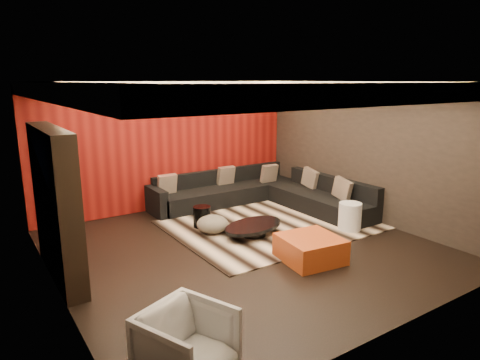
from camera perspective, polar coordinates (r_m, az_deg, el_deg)
floor at (r=7.48m, az=0.63°, el=-9.11°), size 6.00×6.00×0.02m
ceiling at (r=6.91m, az=0.69°, el=13.04°), size 6.00×6.00×0.02m
wall_back at (r=9.66m, az=-9.45°, el=4.53°), size 6.00×0.02×2.80m
wall_left at (r=5.96m, az=-24.05°, el=-1.85°), size 0.02×6.00×2.80m
wall_right at (r=9.07m, az=16.62°, el=3.60°), size 0.02×6.00×2.80m
red_feature_wall at (r=9.63m, az=-9.35°, el=4.50°), size 5.98×0.05×2.78m
soffit_back at (r=9.27m, az=-8.95°, el=12.20°), size 6.00×0.60×0.22m
soffit_front at (r=4.92m, az=18.99°, el=10.87°), size 6.00×0.60×0.22m
soffit_left at (r=5.84m, az=-22.22°, el=10.88°), size 0.60×4.80×0.22m
soffit_right at (r=8.72m, az=15.85°, el=11.81°), size 0.60×4.80×0.22m
cove_back at (r=8.97m, az=-8.00°, el=11.62°), size 4.80×0.08×0.04m
cove_front at (r=5.14m, az=15.88°, el=10.14°), size 4.80×0.08×0.04m
cove_left at (r=5.92m, az=-18.88°, el=10.29°), size 0.08×4.80×0.04m
cove_right at (r=8.47m, az=14.27°, el=11.26°), size 0.08×4.80×0.04m
tv_surround at (r=6.63m, az=-23.35°, el=-3.02°), size 0.30×2.00×2.20m
tv_screen at (r=6.58m, az=-22.27°, el=0.10°), size 0.04×1.30×0.80m
tv_shelf at (r=6.78m, az=-21.71°, el=-6.09°), size 0.04×1.60×0.04m
rug at (r=8.63m, az=4.54°, el=-5.90°), size 4.00×3.00×0.02m
coffee_table at (r=7.97m, az=1.78°, el=-6.63°), size 1.50×1.50×0.21m
drum_stool at (r=8.42m, az=-5.08°, el=-4.88°), size 0.43×0.43×0.41m
striped_pouf at (r=8.10m, az=-3.68°, el=-5.88°), size 0.71×0.71×0.33m
white_side_table at (r=8.49m, az=14.44°, el=-4.76°), size 0.48×0.48×0.54m
orange_ottoman at (r=7.01m, az=9.35°, el=-9.03°), size 0.99×0.99×0.39m
armchair at (r=4.40m, az=-7.09°, el=-21.08°), size 1.02×1.03×0.72m
sectional_sofa at (r=9.78m, az=2.91°, el=-2.01°), size 3.65×3.50×0.75m
throw_pillows at (r=9.72m, az=2.99°, el=0.05°), size 3.26×2.79×0.50m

